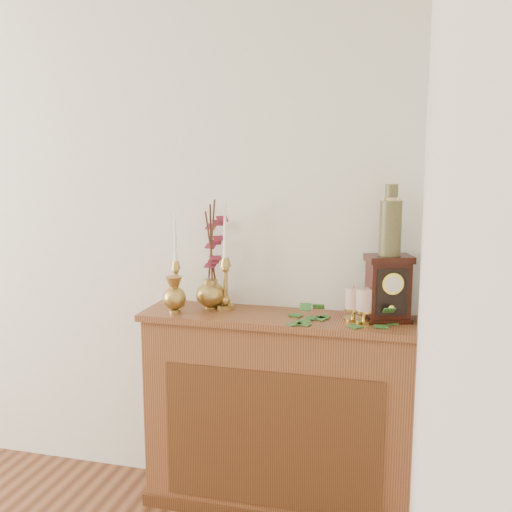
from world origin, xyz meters
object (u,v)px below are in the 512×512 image
(bud_vase, at_px, (174,295))
(mantel_clock, at_px, (388,289))
(ginger_jar, at_px, (214,259))
(ceramic_vase, at_px, (390,224))
(candlestick_center, at_px, (225,275))
(candlestick_left, at_px, (176,276))

(bud_vase, height_order, mantel_clock, mantel_clock)
(ginger_jar, distance_m, mantel_clock, 0.80)
(bud_vase, relative_size, ceramic_vase, 0.56)
(candlestick_center, bearing_deg, bud_vase, -146.46)
(candlestick_center, bearing_deg, ginger_jar, 151.27)
(bud_vase, distance_m, ginger_jar, 0.26)
(candlestick_left, bearing_deg, candlestick_center, -2.15)
(candlestick_left, distance_m, bud_vase, 0.16)
(candlestick_left, height_order, candlestick_center, candlestick_center)
(ceramic_vase, bearing_deg, mantel_clock, -70.28)
(bud_vase, xyz_separation_m, ceramic_vase, (0.93, 0.12, 0.34))
(candlestick_left, height_order, ceramic_vase, ceramic_vase)
(candlestick_center, distance_m, ceramic_vase, 0.78)
(ginger_jar, bearing_deg, mantel_clock, -3.39)
(mantel_clock, bearing_deg, bud_vase, 167.63)
(mantel_clock, bearing_deg, candlestick_left, 159.06)
(bud_vase, relative_size, ginger_jar, 0.33)
(ceramic_vase, bearing_deg, candlestick_left, 178.92)
(candlestick_left, bearing_deg, ginger_jar, 8.19)
(candlestick_left, relative_size, candlestick_center, 0.88)
(mantel_clock, xyz_separation_m, ceramic_vase, (-0.00, 0.00, 0.28))
(candlestick_center, height_order, mantel_clock, candlestick_center)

